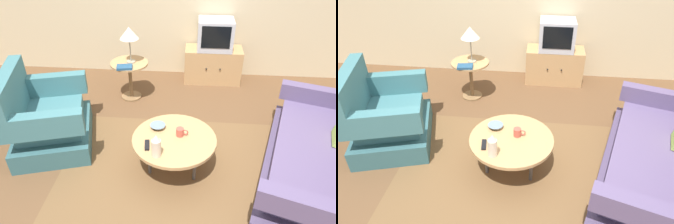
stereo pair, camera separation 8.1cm
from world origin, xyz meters
TOP-DOWN VIEW (x-y plane):
  - ground_plane at (0.00, 0.00)m, footprint 16.00×16.00m
  - area_rug at (-0.03, 0.11)m, footprint 2.40×1.75m
  - armchair at (-1.52, 0.41)m, footprint 1.06×1.18m
  - couch at (1.40, 0.04)m, footprint 1.41×2.07m
  - coffee_table at (-0.03, 0.11)m, footprint 0.86×0.86m
  - side_table at (-0.76, 1.54)m, footprint 0.53×0.53m
  - tv_stand at (0.44, 2.18)m, footprint 0.88×0.43m
  - television at (0.44, 2.18)m, footprint 0.52×0.43m
  - table_lamp at (-0.74, 1.55)m, footprint 0.26×0.26m
  - vase at (-0.18, -0.16)m, footprint 0.09×0.09m
  - mug at (0.02, 0.16)m, footprint 0.12×0.08m
  - bowl at (-0.22, 0.26)m, footprint 0.16×0.16m
  - tv_remote_dark at (-0.29, -0.03)m, footprint 0.06×0.15m
  - book at (-0.79, 1.35)m, footprint 0.23×0.18m

SIDE VIEW (x-z plane):
  - ground_plane at x=0.00m, z-range 0.00..0.00m
  - area_rug at x=-0.03m, z-range 0.00..0.00m
  - tv_stand at x=0.44m, z-range 0.00..0.54m
  - couch at x=1.40m, z-range -0.17..0.79m
  - armchair at x=-1.52m, z-range -0.15..0.79m
  - coffee_table at x=-0.03m, z-range 0.17..0.58m
  - side_table at x=-0.76m, z-range 0.13..0.68m
  - tv_remote_dark at x=-0.29m, z-range 0.40..0.42m
  - bowl at x=-0.22m, z-range 0.40..0.45m
  - mug at x=0.02m, z-range 0.40..0.49m
  - vase at x=-0.18m, z-range 0.40..0.64m
  - book at x=-0.79m, z-range 0.56..0.59m
  - television at x=0.44m, z-range 0.54..0.99m
  - table_lamp at x=-0.74m, z-range 0.71..1.21m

